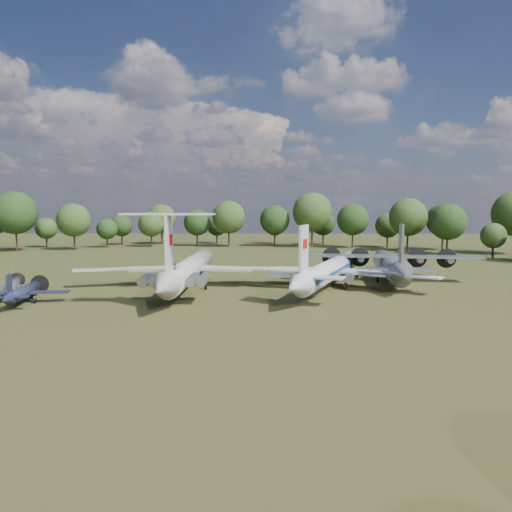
# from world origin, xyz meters

# --- Properties ---
(ground) EXTENTS (300.00, 300.00, 0.00)m
(ground) POSITION_xyz_m (0.00, 0.00, 0.00)
(ground) COLOR #1C3511
(ground) RESTS_ON ground
(il62_airliner) EXTENTS (35.65, 46.29, 4.53)m
(il62_airliner) POSITION_xyz_m (0.93, 1.95, 2.27)
(il62_airliner) COLOR #B5B5B0
(il62_airliner) RESTS_ON ground
(tu104_jet) EXTENTS (44.83, 51.17, 4.27)m
(tu104_jet) POSITION_xyz_m (22.32, 1.94, 2.14)
(tu104_jet) COLOR silver
(tu104_jet) RESTS_ON ground
(an12_transport) EXTENTS (32.75, 35.78, 4.30)m
(an12_transport) POSITION_xyz_m (32.90, 8.13, 2.15)
(an12_transport) COLOR #A3A6AB
(an12_transport) RESTS_ON ground
(small_prop_west) EXTENTS (12.87, 16.26, 2.18)m
(small_prop_west) POSITION_xyz_m (-18.47, -10.73, 1.09)
(small_prop_west) COLOR black
(small_prop_west) RESTS_ON ground
(small_prop_northwest) EXTENTS (13.73, 15.77, 1.94)m
(small_prop_northwest) POSITION_xyz_m (-22.91, -4.95, 0.97)
(small_prop_northwest) COLOR #A5A7AD
(small_prop_northwest) RESTS_ON ground
(person_on_il62) EXTENTS (0.75, 0.64, 1.75)m
(person_on_il62) POSITION_xyz_m (0.90, -10.74, 5.41)
(person_on_il62) COLOR #9B7A4F
(person_on_il62) RESTS_ON il62_airliner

